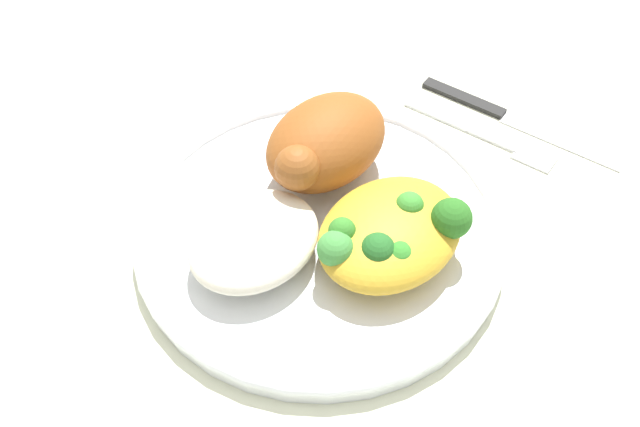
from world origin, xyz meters
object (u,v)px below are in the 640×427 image
object	(u,v)px
mac_cheese_with_broccoli	(391,233)
rice_pile	(254,240)
roasted_chicken	(324,143)
fork	(487,136)
knife	(503,113)
plate	(320,230)

from	to	relation	value
mac_cheese_with_broccoli	rice_pile	bearing A→B (deg)	-45.16
roasted_chicken	fork	size ratio (longest dim) A/B	0.81
knife	roasted_chicken	bearing A→B (deg)	-18.43
roasted_chicken	knife	distance (m)	0.19
fork	roasted_chicken	bearing A→B (deg)	-24.48
roasted_chicken	rice_pile	distance (m)	0.10
plate	knife	xyz separation A→B (m)	(-0.21, 0.02, -0.01)
roasted_chicken	mac_cheese_with_broccoli	world-z (taller)	roasted_chicken
mac_cheese_with_broccoli	plate	bearing A→B (deg)	-75.24
roasted_chicken	fork	xyz separation A→B (m)	(-0.14, 0.06, -0.05)
mac_cheese_with_broccoli	knife	bearing A→B (deg)	-171.36
plate	knife	bearing A→B (deg)	173.46
fork	rice_pile	bearing A→B (deg)	-10.68
knife	rice_pile	bearing A→B (deg)	-8.15
plate	mac_cheese_with_broccoli	distance (m)	0.06
rice_pile	knife	distance (m)	0.27
rice_pile	mac_cheese_with_broccoli	bearing A→B (deg)	134.84
rice_pile	fork	world-z (taller)	rice_pile
roasted_chicken	mac_cheese_with_broccoli	bearing A→B (deg)	73.37
fork	knife	bearing A→B (deg)	-170.14
rice_pile	knife	bearing A→B (deg)	171.85
mac_cheese_with_broccoli	fork	bearing A→B (deg)	-171.60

